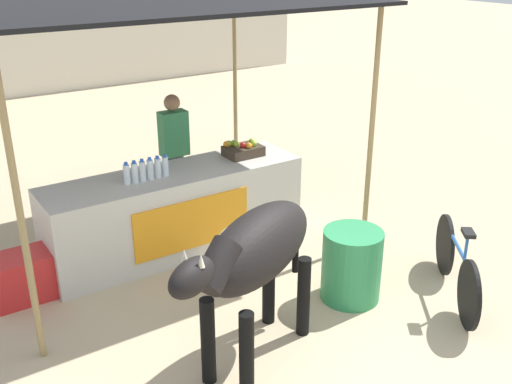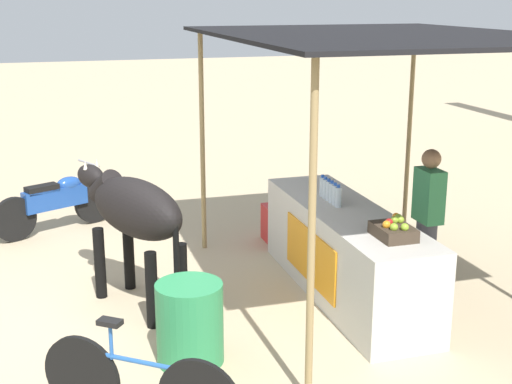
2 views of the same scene
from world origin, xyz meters
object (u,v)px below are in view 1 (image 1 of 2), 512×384
cooler_box (23,277)px  cow (254,254)px  stall_counter (176,211)px  water_barrel (351,265)px  vendor_behind_counter (175,157)px  bicycle_leaning (456,266)px  fruit_crate (243,150)px

cooler_box → cow: 2.65m
cooler_box → stall_counter: bearing=3.1°
water_barrel → cow: (-1.36, -0.29, 0.66)m
cooler_box → water_barrel: bearing=-33.4°
vendor_behind_counter → bicycle_leaning: bearing=-65.4°
vendor_behind_counter → fruit_crate: bearing=-50.5°
cooler_box → bicycle_leaning: bearing=-33.3°
water_barrel → bicycle_leaning: bearing=-33.1°
cooler_box → cow: (1.40, -2.10, 0.79)m
water_barrel → cooler_box: bearing=146.6°
cow → stall_counter: bearing=80.3°
cow → bicycle_leaning: (2.24, -0.29, -0.69)m
cow → water_barrel: bearing=12.0°
cooler_box → water_barrel: water_barrel is taller
vendor_behind_counter → water_barrel: 2.78m
vendor_behind_counter → cooler_box: (-2.15, -0.85, -0.61)m
stall_counter → cooler_box: 1.80m
vendor_behind_counter → cooler_box: bearing=-158.5°
fruit_crate → cow: size_ratio=0.24×
stall_counter → cow: cow is taller
cooler_box → water_barrel: 3.30m
vendor_behind_counter → bicycle_leaning: size_ratio=1.23×
fruit_crate → bicycle_leaning: size_ratio=0.33×
vendor_behind_counter → cow: bearing=-104.3°
cow → bicycle_leaning: bearing=-7.3°
stall_counter → cow: bearing=-99.7°
cooler_box → water_barrel: (2.76, -1.82, 0.13)m
stall_counter → vendor_behind_counter: (0.38, 0.75, 0.37)m
fruit_crate → water_barrel: (0.03, -1.97, -0.67)m
stall_counter → water_barrel: bearing=-62.9°
bicycle_leaning → water_barrel: bearing=146.9°
cooler_box → bicycle_leaning: bicycle_leaning is taller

